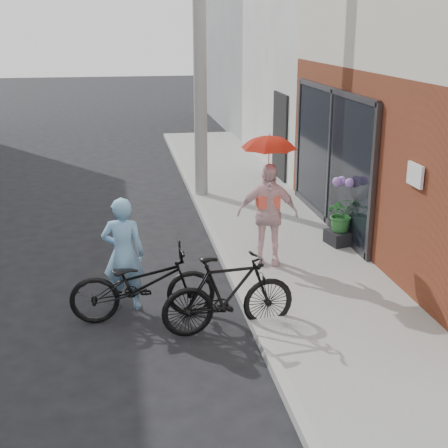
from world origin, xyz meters
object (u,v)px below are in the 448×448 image
object	(u,v)px
planter	(341,237)
kimono_woman	(268,214)
bike_right	(229,294)
bike_left	(143,284)
officer	(123,254)
utility_pole	(200,34)

from	to	relation	value
planter	kimono_woman	bearing A→B (deg)	-155.81
kimono_woman	planter	xyz separation A→B (m)	(1.45, 0.65, -0.68)
bike_right	planter	size ratio (longest dim) A/B	3.91
kimono_woman	bike_left	bearing A→B (deg)	-134.28
bike_left	bike_right	world-z (taller)	bike_right
bike_right	kimono_woman	xyz separation A→B (m)	(0.95, 1.93, 0.41)
officer	utility_pole	bearing A→B (deg)	-98.65
bike_left	planter	size ratio (longest dim) A/B	4.33
planter	bike_right	bearing A→B (deg)	-132.92
utility_pole	bike_right	xyz separation A→B (m)	(-0.50, -6.24, -2.99)
utility_pole	officer	bearing A→B (deg)	-108.30
officer	planter	bearing A→B (deg)	-145.82
bike_left	bike_right	xyz separation A→B (m)	(1.03, -0.53, 0.02)
kimono_woman	bike_right	bearing A→B (deg)	-105.64
kimono_woman	planter	world-z (taller)	kimono_woman
utility_pole	officer	xyz separation A→B (m)	(-1.76, -5.33, -2.72)
utility_pole	planter	distance (m)	5.26
utility_pole	officer	world-z (taller)	utility_pole
officer	bike_left	bearing A→B (deg)	130.96
bike_right	planter	bearing A→B (deg)	-49.01
utility_pole	kimono_woman	size ratio (longest dim) A/B	4.39
utility_pole	bike_left	distance (m)	6.63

